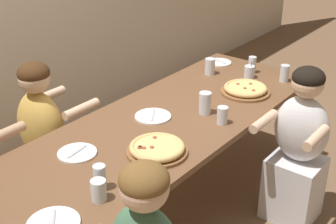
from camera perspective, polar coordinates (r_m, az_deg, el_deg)
The scene contains 18 objects.
ground_plane at distance 3.39m, azimuth 0.00°, elevation -12.52°, with size 18.00×18.00×0.00m, color brown.
dining_table at distance 3.00m, azimuth 0.00°, elevation -2.08°, with size 2.56×0.90×0.77m.
pizza_board_main at distance 2.59m, azimuth -1.34°, elevation -4.50°, with size 0.34×0.34×0.06m.
pizza_board_second at distance 3.37m, azimuth 9.41°, elevation 2.73°, with size 0.35×0.35×0.05m.
empty_plate_a at distance 2.64m, azimuth -11.01°, elevation -4.94°, with size 0.22×0.22×0.02m.
empty_plate_b at distance 3.94m, azimuth 6.27°, elevation 6.03°, with size 0.20×0.20×0.02m.
empty_plate_c at distance 2.99m, azimuth -1.85°, elevation -0.53°, with size 0.23×0.23×0.02m.
empty_plate_d at distance 2.16m, azimuth -13.80°, elevation -13.08°, with size 0.24×0.24×0.02m.
cocktail_glass_blue at distance 3.65m, azimuth 9.87°, elevation 4.78°, with size 0.08×0.08×0.12m.
drinking_glass_a at distance 2.31m, azimuth -8.32°, elevation -7.91°, with size 0.06×0.06×0.13m.
drinking_glass_b at distance 2.24m, azimuth -8.45°, elevation -9.52°, with size 0.07×0.07×0.11m.
drinking_glass_c at distance 3.68m, azimuth 5.13°, elevation 5.45°, with size 0.08×0.08×0.13m.
drinking_glass_d at distance 3.63m, azimuth 14.00°, elevation 4.46°, with size 0.07×0.07×0.13m.
drinking_glass_e at distance 3.02m, azimuth 4.54°, elevation 1.08°, with size 0.08×0.08×0.15m.
drinking_glass_f at distance 2.91m, azimuth 6.65°, elevation -0.54°, with size 0.07×0.07×0.11m.
drinking_glass_g at distance 3.75m, azimuth 10.21°, elevation 5.59°, with size 0.06×0.06×0.13m.
diner_near_midright at distance 3.21m, azimuth 15.55°, elevation -4.78°, with size 0.51×0.40×1.12m.
diner_far_midleft at distance 3.22m, azimuth -14.85°, elevation -4.39°, with size 0.51×0.40×1.14m.
Camera 1 is at (-2.09, -1.63, 2.11)m, focal length 50.00 mm.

